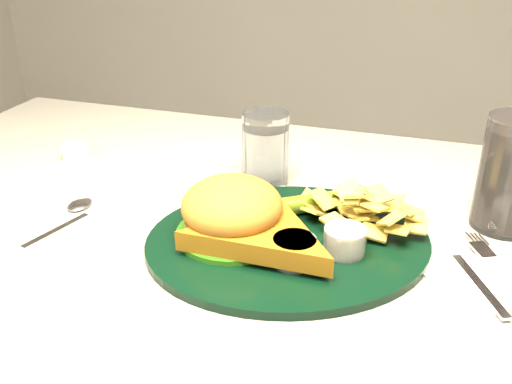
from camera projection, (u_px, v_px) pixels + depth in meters
dinner_plate at (289, 218)px, 0.66m from camera, size 0.42×0.39×0.08m
water_glass at (265, 149)px, 0.80m from camera, size 0.07×0.07×0.10m
cola_glass at (512, 174)px, 0.68m from camera, size 0.10×0.10×0.14m
fork_napkin at (479, 281)px, 0.60m from camera, size 0.16×0.18×0.01m
spoon at (56, 229)px, 0.70m from camera, size 0.07×0.14×0.01m
ramekin at (75, 152)px, 0.90m from camera, size 0.05×0.05×0.02m
wrapped_straw at (231, 184)px, 0.81m from camera, size 0.18×0.09×0.01m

